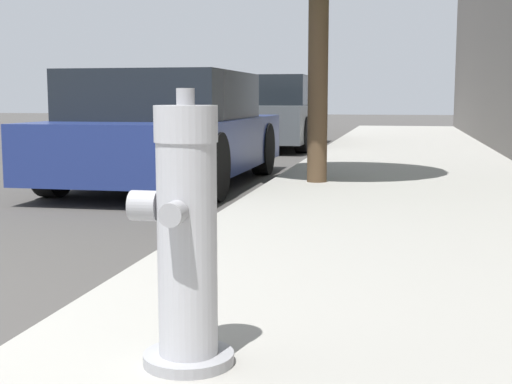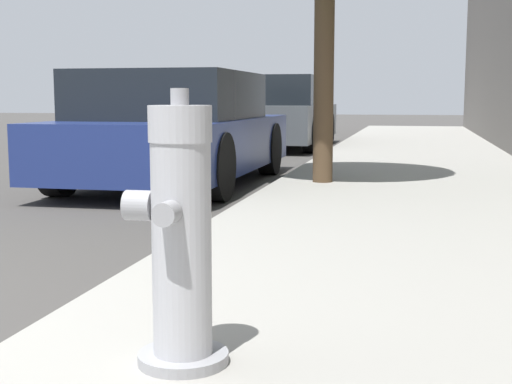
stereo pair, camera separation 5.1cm
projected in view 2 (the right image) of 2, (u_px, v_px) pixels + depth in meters
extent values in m
cylinder|color=#97979C|center=(183.00, 357.00, 2.28)|extent=(0.29, 0.29, 0.04)
cylinder|color=#B2B2B7|center=(182.00, 249.00, 2.23)|extent=(0.19, 0.19, 0.67)
cylinder|color=#B2B2B7|center=(180.00, 124.00, 2.18)|extent=(0.20, 0.20, 0.11)
cylinder|color=#97979C|center=(180.00, 97.00, 2.17)|extent=(0.06, 0.06, 0.05)
cylinder|color=#97979C|center=(167.00, 213.00, 2.09)|extent=(0.07, 0.07, 0.07)
cylinder|color=#97979C|center=(194.00, 201.00, 2.34)|extent=(0.07, 0.07, 0.07)
cylinder|color=#97979C|center=(140.00, 205.00, 2.24)|extent=(0.09, 0.10, 0.10)
cube|color=navy|center=(177.00, 143.00, 7.96)|extent=(1.78, 3.92, 0.56)
cube|color=black|center=(172.00, 95.00, 7.74)|extent=(1.64, 2.16, 0.50)
cylinder|color=black|center=(149.00, 147.00, 9.33)|extent=(0.20, 0.65, 0.65)
cylinder|color=black|center=(269.00, 149.00, 8.98)|extent=(0.20, 0.65, 0.65)
cylinder|color=black|center=(58.00, 164.00, 6.98)|extent=(0.20, 0.65, 0.65)
cylinder|color=black|center=(217.00, 167.00, 6.63)|extent=(0.20, 0.65, 0.65)
cube|color=#4C5156|center=(279.00, 122.00, 13.91)|extent=(1.76, 4.30, 0.65)
cube|color=black|center=(278.00, 91.00, 13.67)|extent=(1.62, 2.36, 0.55)
cylinder|color=black|center=(254.00, 128.00, 15.40)|extent=(0.20, 0.64, 0.64)
cylinder|color=black|center=(328.00, 129.00, 15.05)|extent=(0.20, 0.64, 0.64)
cylinder|color=black|center=(222.00, 134.00, 12.82)|extent=(0.20, 0.64, 0.64)
cylinder|color=black|center=(310.00, 135.00, 12.47)|extent=(0.20, 0.64, 0.64)
cylinder|color=brown|center=(324.00, 67.00, 7.05)|extent=(0.20, 0.20, 2.29)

